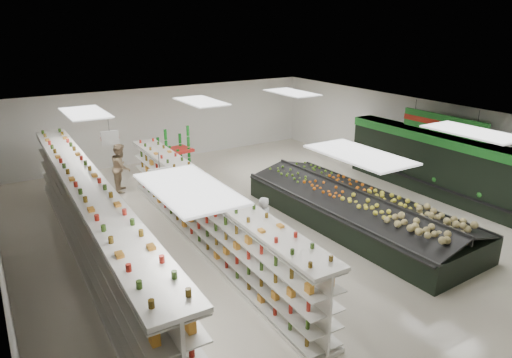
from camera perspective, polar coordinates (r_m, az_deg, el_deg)
floor at (r=14.19m, az=0.54°, el=-5.37°), size 16.00×16.00×0.00m
ceiling at (r=13.18m, az=0.58°, el=7.37°), size 14.00×16.00×0.02m
wall_back at (r=20.58m, az=-11.49°, el=6.78°), size 14.00×0.02×3.20m
wall_right at (r=18.18m, az=19.63°, el=4.40°), size 0.02×16.00×3.20m
produce_wall_case at (r=17.04m, az=22.36°, el=1.86°), size 0.93×8.00×2.20m
aisle_sign_near at (r=9.94m, az=-11.90°, el=0.27°), size 0.52×0.06×0.75m
aisle_sign_far at (r=13.64m, az=-17.79°, el=4.92°), size 0.52×0.06×0.75m
hortifruti_banner at (r=16.48m, az=22.38°, el=6.39°), size 0.12×3.20×0.95m
gondola_left at (r=12.34m, az=-19.88°, el=-5.44°), size 1.20×12.57×2.18m
gondola_center at (r=12.52m, az=-6.24°, el=-4.75°), size 1.03×10.60×1.83m
produce_island at (r=14.15m, az=12.32°, el=-3.64°), size 3.02×7.70×1.14m
soda_endcap at (r=18.66m, az=-10.23°, el=3.24°), size 1.50×1.12×1.77m
shopper_main at (r=12.08m, az=0.80°, el=-5.81°), size 0.63×0.46×1.60m
shopper_background at (r=17.17m, az=-16.50°, el=1.41°), size 0.83×1.00×1.76m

